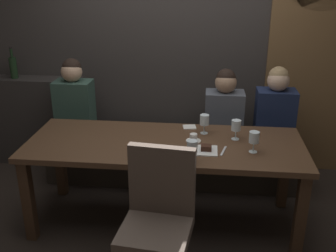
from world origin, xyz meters
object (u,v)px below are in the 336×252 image
Objects in this scene: wine_glass_far_right at (236,126)px; wine_glass_center_back at (204,121)px; diner_redhead at (74,100)px; diner_far_end at (275,109)px; diner_bearded at (224,109)px; wine_glass_end_left at (254,138)px; espresso_cup at (193,138)px; banquette_bench at (173,161)px; wine_bottle_dark_red at (13,67)px; wine_glass_near_left at (192,147)px; dessert_plate at (205,150)px; dining_table at (165,152)px; chair_near_side at (158,213)px; fork_on_table at (223,151)px.

wine_glass_far_right and wine_glass_center_back have the same top height.
diner_redhead is 1.93m from diner_far_end.
diner_bearded is at bearing 70.28° from wine_glass_center_back.
wine_glass_end_left reaches higher than espresso_cup.
banquette_bench is 3.18× the size of diner_redhead.
wine_bottle_dark_red is 2.18m from espresso_cup.
dessert_plate is at bearing 63.76° from wine_glass_near_left.
wine_glass_near_left is (1.21, -1.05, 0.03)m from diner_redhead.
banquette_bench is 1.12m from diner_far_end.
wine_glass_end_left is 0.37m from dessert_plate.
wine_glass_far_right reaches higher than banquette_bench.
dining_table is 0.42m from wine_glass_center_back.
wine_bottle_dark_red is (-1.70, 0.32, 0.84)m from banquette_bench.
wine_glass_center_back is 0.21m from espresso_cup.
diner_bearded is at bearing -0.43° from diner_redhead.
espresso_cup is at bearing 76.08° from chair_near_side.
banquette_bench is at bearing -178.96° from diner_far_end.
diner_far_end is 1.07m from dessert_plate.
dessert_plate is (0.32, -0.84, 0.53)m from banquette_bench.
dessert_plate is at bearing -33.58° from diner_redhead.
wine_glass_end_left is 0.49m from espresso_cup.
dining_table is 0.82m from banquette_bench.
wine_glass_far_right is (2.27, -0.90, -0.21)m from wine_bottle_dark_red.
espresso_cup is (-0.46, 0.15, -0.09)m from wine_glass_end_left.
espresso_cup is at bearing -167.10° from wine_glass_far_right.
diner_bearded reaches higher than wine_glass_far_right.
wine_bottle_dark_red is (-1.70, 1.02, 0.42)m from dining_table.
wine_glass_near_left is at bearing -126.72° from wine_glass_far_right.
chair_near_side is at bearing -111.84° from fork_on_table.
banquette_bench is at bearing 102.72° from wine_glass_near_left.
wine_bottle_dark_red is 1.72× the size of dessert_plate.
wine_glass_far_right reaches higher than fork_on_table.
diner_redhead is at bearing 150.29° from espresso_cup.
chair_near_side is 1.30× the size of diner_far_end.
wine_bottle_dark_red is 1.99× the size of wine_glass_far_right.
fork_on_table is at bearing 54.49° from chair_near_side.
wine_glass_far_right reaches higher than dining_table.
diner_redhead is 2.41× the size of wine_bottle_dark_red.
chair_near_side is 1.25× the size of diner_redhead.
banquette_bench is at bearing -10.47° from wine_bottle_dark_red.
wine_bottle_dark_red is 1.99× the size of wine_glass_near_left.
chair_near_side is at bearing -44.90° from wine_bottle_dark_red.
diner_bearded reaches higher than dining_table.
diner_redhead reaches higher than dessert_plate.
diner_bearded is 0.87m from dessert_plate.
diner_far_end reaches higher than fork_on_table.
wine_glass_near_left is 0.50m from wine_glass_end_left.
diner_redhead is (-0.98, 0.72, 0.17)m from dining_table.
fork_on_table is at bearing 4.51° from dessert_plate.
diner_bearded reaches higher than banquette_bench.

